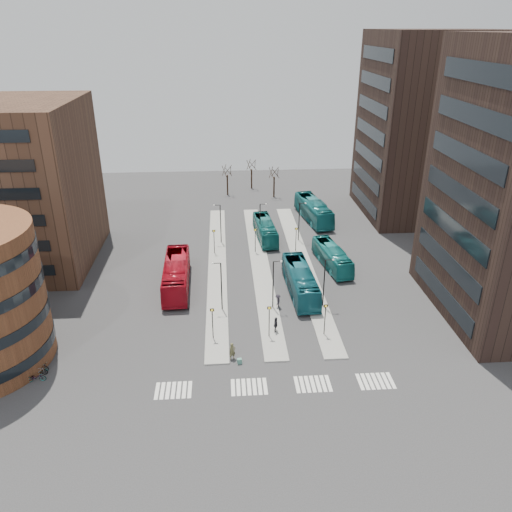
{
  "coord_description": "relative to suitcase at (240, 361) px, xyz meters",
  "views": [
    {
      "loc": [
        -2.89,
        -32.91,
        30.63
      ],
      "look_at": [
        0.89,
        22.1,
        5.0
      ],
      "focal_mm": 35.0,
      "sensor_mm": 36.0,
      "label": 1
    }
  ],
  "objects": [
    {
      "name": "island_left",
      "position": [
        -2.25,
        22.39,
        -0.2
      ],
      "size": [
        2.5,
        45.0,
        0.15
      ],
      "primitive_type": "cube",
      "color": "gray",
      "rests_on": "ground"
    },
    {
      "name": "teal_bus_a",
      "position": [
        8.13,
        13.94,
        1.39
      ],
      "size": [
        3.31,
        12.09,
        3.34
      ],
      "primitive_type": "imported",
      "rotation": [
        0.0,
        0.0,
        0.04
      ],
      "color": "#135360",
      "rests_on": "ground"
    },
    {
      "name": "island_mid",
      "position": [
        3.75,
        22.39,
        -0.2
      ],
      "size": [
        2.5,
        45.0,
        0.15
      ],
      "primitive_type": "cube",
      "color": "gray",
      "rests_on": "ground"
    },
    {
      "name": "tower_far",
      "position": [
        33.73,
        42.39,
        14.72
      ],
      "size": [
        20.12,
        20.0,
        30.0
      ],
      "color": "black",
      "rests_on": "ground"
    },
    {
      "name": "red_bus",
      "position": [
        -7.39,
        16.6,
        1.51
      ],
      "size": [
        3.36,
        12.92,
        3.58
      ],
      "primitive_type": "imported",
      "rotation": [
        0.0,
        0.0,
        0.03
      ],
      "color": "#A60C1B",
      "rests_on": "ground"
    },
    {
      "name": "commuter_b",
      "position": [
        4.16,
        5.26,
        0.67
      ],
      "size": [
        0.64,
        1.16,
        1.88
      ],
      "primitive_type": "imported",
      "rotation": [
        0.0,
        0.0,
        1.4
      ],
      "color": "black",
      "rests_on": "ground"
    },
    {
      "name": "teal_bus_d",
      "position": [
        14.21,
        39.3,
        1.52
      ],
      "size": [
        4.96,
        13.16,
        3.58
      ],
      "primitive_type": "imported",
      "rotation": [
        0.0,
        0.0,
        0.16
      ],
      "color": "#146468",
      "rests_on": "ground"
    },
    {
      "name": "bicycle_mid",
      "position": [
        -19.25,
        -0.48,
        0.2
      ],
      "size": [
        1.58,
        0.49,
        0.94
      ],
      "primitive_type": "imported",
      "rotation": [
        0.0,
        0.0,
        1.6
      ],
      "color": "gray",
      "rests_on": "ground"
    },
    {
      "name": "sign_poles",
      "position": [
        3.35,
        15.39,
        2.13
      ],
      "size": [
        12.45,
        22.12,
        3.65
      ],
      "color": "black",
      "rests_on": "ground"
    },
    {
      "name": "bare_trees",
      "position": [
        4.42,
        55.06,
        2.45
      ],
      "size": [
        10.97,
        8.14,
        5.9
      ],
      "color": "black",
      "rests_on": "ground"
    },
    {
      "name": "lamp_posts",
      "position": [
        4.39,
        20.39,
        3.3
      ],
      "size": [
        14.04,
        20.24,
        6.12
      ],
      "color": "black",
      "rests_on": "ground"
    },
    {
      "name": "traveller",
      "position": [
        -0.68,
        0.8,
        0.65
      ],
      "size": [
        0.79,
        0.65,
        1.85
      ],
      "primitive_type": "imported",
      "rotation": [
        0.0,
        0.0,
        0.35
      ],
      "color": "brown",
      "rests_on": "ground"
    },
    {
      "name": "teal_bus_c",
      "position": [
        13.65,
        21.13,
        1.18
      ],
      "size": [
        4.01,
        10.71,
        2.91
      ],
      "primitive_type": "imported",
      "rotation": [
        0.0,
        0.0,
        0.15
      ],
      "color": "#167171",
      "rests_on": "ground"
    },
    {
      "name": "suitcase",
      "position": [
        0.0,
        0.0,
        0.0
      ],
      "size": [
        0.51,
        0.44,
        0.55
      ],
      "primitive_type": "cube",
      "rotation": [
        0.0,
        0.0,
        0.22
      ],
      "color": "#1C3B9A",
      "rests_on": "ground"
    },
    {
      "name": "commuter_c",
      "position": [
        4.96,
        10.51,
        0.59
      ],
      "size": [
        0.89,
        1.24,
        1.73
      ],
      "primitive_type": "imported",
      "rotation": [
        0.0,
        0.0,
        4.47
      ],
      "color": "black",
      "rests_on": "ground"
    },
    {
      "name": "crosswalk_stripes",
      "position": [
        3.5,
        -3.61,
        -0.27
      ],
      "size": [
        22.35,
        2.4,
        0.01
      ],
      "color": "silver",
      "rests_on": "ground"
    },
    {
      "name": "bicycle_far",
      "position": [
        -19.25,
        0.39,
        0.12
      ],
      "size": [
        1.6,
        1.1,
        0.79
      ],
      "primitive_type": "imported",
      "rotation": [
        0.0,
        0.0,
        1.15
      ],
      "color": "gray",
      "rests_on": "ground"
    },
    {
      "name": "ground",
      "position": [
        1.75,
        -7.61,
        -0.27
      ],
      "size": [
        160.0,
        160.0,
        0.0
      ],
      "primitive_type": "plane",
      "color": "#2C2C2E",
      "rests_on": "ground"
    },
    {
      "name": "bicycle_near",
      "position": [
        -19.25,
        -1.45,
        0.2
      ],
      "size": [
        1.85,
        0.8,
        0.94
      ],
      "primitive_type": "imported",
      "rotation": [
        0.0,
        0.0,
        1.67
      ],
      "color": "gray",
      "rests_on": "ground"
    },
    {
      "name": "teal_bus_b",
      "position": [
        5.26,
        31.69,
        1.22
      ],
      "size": [
        3.3,
        10.89,
        2.99
      ],
      "primitive_type": "imported",
      "rotation": [
        0.0,
        0.0,
        0.07
      ],
      "color": "#125C5B",
      "rests_on": "ground"
    },
    {
      "name": "island_right",
      "position": [
        9.75,
        22.39,
        -0.2
      ],
      "size": [
        2.5,
        45.0,
        0.15
      ],
      "primitive_type": "cube",
      "color": "gray",
      "rests_on": "ground"
    },
    {
      "name": "commuter_a",
      "position": [
        -5.98,
        10.87,
        0.59
      ],
      "size": [
        0.84,
        0.65,
        1.72
      ],
      "primitive_type": "imported",
      "rotation": [
        0.0,
        0.0,
        3.14
      ],
      "color": "black",
      "rests_on": "ground"
    }
  ]
}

